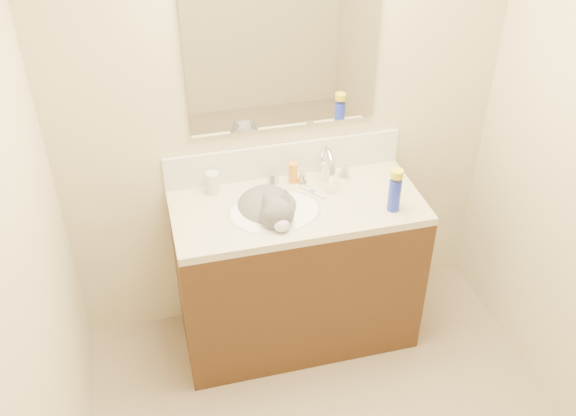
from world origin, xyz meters
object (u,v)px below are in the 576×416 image
basin (275,223)px  silver_jar (273,178)px  vanity_cabinet (297,275)px  spray_can (394,195)px  pill_bottle (213,183)px  cat (269,212)px  faucet (326,169)px  amber_bottle (293,173)px

basin → silver_jar: (0.05, 0.23, 0.10)m
vanity_cabinet → silver_jar: (-0.07, 0.20, 0.48)m
basin → vanity_cabinet: bearing=14.0°
spray_can → silver_jar: bearing=144.0°
pill_bottle → cat: bearing=-39.4°
spray_can → basin: bearing=167.1°
faucet → cat: bearing=-156.4°
pill_bottle → spray_can: bearing=-23.4°
faucet → amber_bottle: size_ratio=2.59×
faucet → cat: (-0.32, -0.14, -0.11)m
faucet → pill_bottle: size_ratio=2.46×
amber_bottle → spray_can: 0.52m
spray_can → faucet: bearing=129.7°
pill_bottle → vanity_cabinet: bearing=-27.0°
cat → pill_bottle: 0.32m
spray_can → pill_bottle: bearing=156.6°
silver_jar → faucet: bearing=-14.9°
vanity_cabinet → pill_bottle: 0.66m
cat → spray_can: bearing=-20.0°
basin → faucet: size_ratio=1.61×
pill_bottle → spray_can: spray_can is taller
pill_bottle → basin: bearing=-41.0°
faucet → cat: size_ratio=0.64×
basin → faucet: bearing=29.1°
faucet → silver_jar: bearing=165.1°
basin → silver_jar: bearing=78.0°
pill_bottle → spray_can: 0.87m
silver_jar → vanity_cabinet: bearing=-70.9°
faucet → amber_bottle: bearing=161.4°
silver_jar → spray_can: bearing=-36.0°
pill_bottle → silver_jar: pill_bottle is taller
amber_bottle → spray_can: (0.40, -0.34, 0.03)m
vanity_cabinet → amber_bottle: amber_bottle is taller
basin → amber_bottle: bearing=56.2°
vanity_cabinet → basin: basin is taller
faucet → cat: 0.37m
vanity_cabinet → cat: (-0.14, -0.00, 0.42)m
vanity_cabinet → amber_bottle: bearing=82.0°
vanity_cabinet → spray_can: (0.42, -0.15, 0.53)m
vanity_cabinet → pill_bottle: pill_bottle is taller
faucet → silver_jar: size_ratio=4.67×
vanity_cabinet → cat: 0.45m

